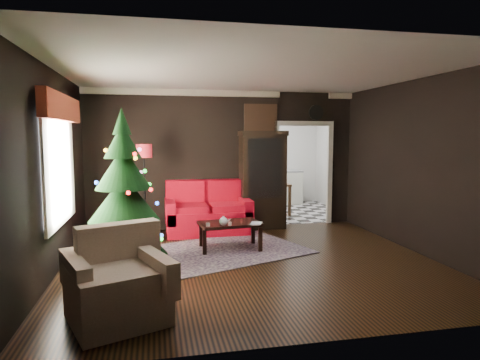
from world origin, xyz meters
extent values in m
plane|color=black|center=(0.00, 0.00, 0.00)|extent=(5.50, 5.50, 0.00)
plane|color=white|center=(0.00, 0.00, 2.80)|extent=(5.50, 5.50, 0.00)
plane|color=black|center=(0.00, 2.50, 1.40)|extent=(5.50, 0.00, 5.50)
plane|color=black|center=(0.00, -2.50, 1.40)|extent=(5.50, 0.00, 5.50)
plane|color=black|center=(-2.75, 0.00, 1.40)|extent=(0.00, 5.50, 5.50)
plane|color=black|center=(2.75, 0.00, 1.40)|extent=(0.00, 5.50, 5.50)
cube|color=white|center=(-2.71, 0.20, 1.45)|extent=(0.05, 1.60, 1.40)
cube|color=#A53925|center=(-2.63, 0.20, 2.27)|extent=(0.12, 2.10, 0.35)
plane|color=silver|center=(1.70, 4.00, 0.00)|extent=(3.00, 3.00, 0.00)
cube|color=white|center=(1.70, 5.45, 1.70)|extent=(0.70, 0.06, 0.70)
cube|color=#432E3E|center=(-0.29, 0.70, 0.01)|extent=(2.97, 2.57, 0.01)
cylinder|color=white|center=(-0.24, 0.55, 0.49)|extent=(0.08, 0.08, 0.06)
cylinder|color=silver|center=(-0.59, 0.55, 0.49)|extent=(0.07, 0.07, 0.06)
imported|color=tan|center=(0.12, 0.59, 0.58)|extent=(0.17, 0.08, 0.24)
cylinder|color=silver|center=(1.95, 2.45, 2.38)|extent=(0.32, 0.32, 0.06)
cube|color=#9E613D|center=(0.75, 2.46, 2.25)|extent=(0.62, 0.05, 0.52)
cube|color=white|center=(1.70, 5.20, 0.45)|extent=(1.80, 0.60, 0.90)
camera|label=1|loc=(-1.40, -5.92, 1.88)|focal=31.20mm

